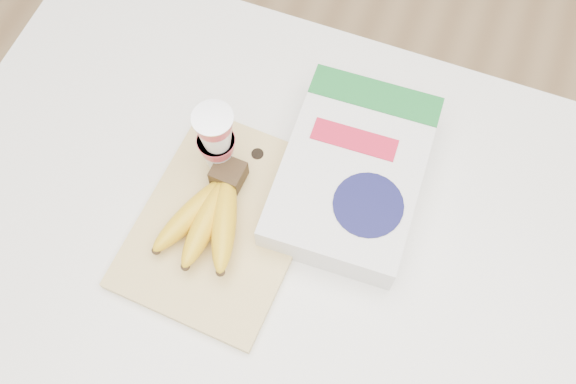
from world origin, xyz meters
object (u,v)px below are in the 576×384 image
object	(u,v)px
yogurt_stack	(216,139)
cereal_box	(352,172)
table	(310,337)
cutting_board	(224,222)
bananas	(210,214)

from	to	relation	value
yogurt_stack	cereal_box	bearing A→B (deg)	13.78
table	cereal_box	size ratio (longest dim) A/B	4.10
table	cutting_board	xyz separation A→B (m)	(-0.16, 0.01, 0.50)
cutting_board	cereal_box	distance (m)	0.21
table	cutting_board	distance (m)	0.52
cereal_box	table	bearing A→B (deg)	-90.81
table	cereal_box	distance (m)	0.54
yogurt_stack	cereal_box	distance (m)	0.22
yogurt_stack	cereal_box	size ratio (longest dim) A/B	0.45
table	yogurt_stack	bearing A→B (deg)	153.19
cutting_board	cereal_box	bearing A→B (deg)	44.00
bananas	yogurt_stack	world-z (taller)	yogurt_stack
bananas	cereal_box	size ratio (longest dim) A/B	0.60
bananas	yogurt_stack	xyz separation A→B (m)	(-0.03, 0.10, 0.05)
table	bananas	bearing A→B (deg)	177.45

